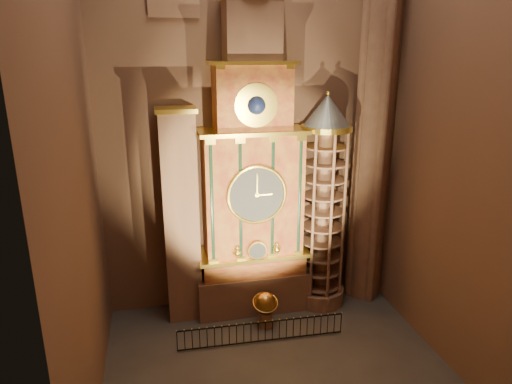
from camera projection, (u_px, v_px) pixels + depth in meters
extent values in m
plane|color=#383330|center=(278.00, 368.00, 18.82)|extent=(14.00, 14.00, 0.00)
plane|color=brown|center=(247.00, 86.00, 21.16)|extent=(22.00, 0.00, 22.00)
plane|color=brown|center=(65.00, 103.00, 14.09)|extent=(0.00, 22.00, 22.00)
plane|color=brown|center=(463.00, 94.00, 17.05)|extent=(0.00, 22.00, 22.00)
cube|color=#8C634C|center=(252.00, 288.00, 23.19)|extent=(5.60, 2.20, 2.00)
cube|color=maroon|center=(252.00, 261.00, 22.74)|extent=(5.00, 2.00, 1.00)
cube|color=#FAD949|center=(252.00, 252.00, 22.53)|extent=(5.40, 2.30, 0.18)
cube|color=maroon|center=(252.00, 194.00, 21.71)|extent=(4.60, 2.00, 6.00)
cylinder|color=black|center=(212.00, 203.00, 20.47)|extent=(0.32, 0.32, 5.60)
cylinder|color=black|center=(240.00, 201.00, 20.75)|extent=(0.32, 0.32, 5.60)
cylinder|color=black|center=(272.00, 199.00, 21.06)|extent=(0.32, 0.32, 5.60)
cylinder|color=black|center=(299.00, 197.00, 21.34)|extent=(0.32, 0.32, 5.60)
cube|color=#FAD949|center=(252.00, 131.00, 20.76)|extent=(5.00, 2.25, 0.18)
cylinder|color=#2D3033|center=(257.00, 195.00, 20.68)|extent=(2.60, 0.12, 2.60)
torus|color=#FAD949|center=(257.00, 195.00, 20.63)|extent=(2.80, 0.16, 2.80)
cylinder|color=#FAD949|center=(257.00, 251.00, 21.34)|extent=(0.90, 0.10, 0.90)
sphere|color=#FAD949|center=(237.00, 253.00, 21.20)|extent=(0.36, 0.36, 0.36)
sphere|color=#FAD949|center=(277.00, 249.00, 21.60)|extent=(0.36, 0.36, 0.36)
cube|color=maroon|center=(252.00, 99.00, 20.38)|extent=(3.40, 1.80, 3.00)
sphere|color=#0D1542|center=(256.00, 105.00, 19.59)|extent=(0.80, 0.80, 0.80)
cube|color=#FAD949|center=(252.00, 63.00, 19.87)|extent=(3.80, 2.00, 0.15)
cube|color=#8C634C|center=(252.00, 32.00, 19.55)|extent=(2.40, 1.60, 2.60)
cube|color=#8C634C|center=(181.00, 220.00, 21.29)|extent=(1.60, 1.40, 10.00)
cube|color=#FAD949|center=(184.00, 262.00, 21.49)|extent=(1.35, 0.10, 2.10)
cube|color=#4B1714|center=(184.00, 263.00, 21.43)|extent=(1.05, 0.04, 1.75)
cube|color=#FAD949|center=(181.00, 211.00, 20.72)|extent=(1.35, 0.10, 2.10)
cube|color=#4B1714|center=(181.00, 211.00, 20.66)|extent=(1.05, 0.04, 1.75)
cube|color=#FAD949|center=(178.00, 155.00, 19.95)|extent=(1.35, 0.10, 2.10)
cube|color=#4B1714|center=(178.00, 155.00, 19.89)|extent=(1.05, 0.04, 1.75)
cube|color=#FAD949|center=(175.00, 110.00, 19.78)|extent=(1.80, 1.60, 0.20)
cylinder|color=#8C634C|center=(319.00, 294.00, 23.82)|extent=(2.50, 2.50, 0.80)
cylinder|color=#8C634C|center=(323.00, 213.00, 22.49)|extent=(0.70, 0.70, 8.20)
cylinder|color=#FAD949|center=(327.00, 128.00, 21.25)|extent=(2.40, 2.40, 0.25)
cone|color=slate|center=(327.00, 111.00, 21.01)|extent=(2.30, 2.30, 1.50)
sphere|color=#FAD949|center=(328.00, 93.00, 20.77)|extent=(0.20, 0.20, 0.20)
cylinder|color=#8C634C|center=(378.00, 85.00, 21.51)|extent=(1.60, 1.60, 22.00)
cylinder|color=#8C634C|center=(393.00, 85.00, 21.68)|extent=(0.44, 0.44, 22.00)
cylinder|color=#8C634C|center=(362.00, 85.00, 21.35)|extent=(0.44, 0.44, 22.00)
cylinder|color=#8C634C|center=(370.00, 84.00, 22.26)|extent=(0.44, 0.44, 22.00)
cylinder|color=#8C634C|center=(386.00, 86.00, 20.77)|extent=(0.44, 0.44, 22.00)
cylinder|color=#8C634C|center=(265.00, 319.00, 21.62)|extent=(0.66, 0.66, 0.77)
sphere|color=#C28536|center=(265.00, 302.00, 21.36)|extent=(0.99, 0.99, 0.99)
torus|color=#C28536|center=(265.00, 302.00, 21.36)|extent=(1.25, 1.19, 0.53)
cube|color=black|center=(262.00, 322.00, 20.19)|extent=(7.46, 0.30, 0.04)
cube|color=black|center=(262.00, 341.00, 20.47)|extent=(7.46, 0.30, 0.04)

